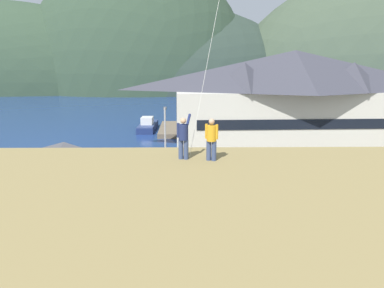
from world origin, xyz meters
The scene contains 19 objects.
ground_plane centered at (0.00, 0.00, 0.00)m, with size 600.00×600.00×0.00m, color #66604C.
parking_lot_pad centered at (0.00, 5.00, 0.05)m, with size 40.00×20.00×0.10m, color gray.
bay_water centered at (0.00, 60.00, 0.01)m, with size 360.00×84.00×0.03m, color navy.
far_hill_east_peak centered at (-18.64, 113.93, 0.00)m, with size 80.98×60.46×95.02m, color #334733.
far_hill_center_saddle centered at (-7.60, 120.60, 0.00)m, with size 101.13×71.33×60.64m, color #2D3D33.
harbor_lodge centered at (11.38, 22.07, 6.34)m, with size 30.03×12.13×11.95m.
storage_shed_near_lot centered at (-10.75, 5.44, 2.51)m, with size 8.00×5.60×4.85m.
wharf_dock centered at (-3.95, 33.76, 0.35)m, with size 3.20×11.05×0.70m.
moored_boat_wharfside centered at (-7.55, 34.87, 0.72)m, with size 2.72×7.83×2.16m.
moored_boat_outer_mooring centered at (-0.39, 35.84, 0.72)m, with size 3.20×7.74×2.16m.
parked_car_lone_by_shed centered at (-0.28, -0.19, 1.06)m, with size 4.20×2.06×1.82m.
parked_car_front_row_end centered at (9.51, 5.87, 1.06)m, with size 4.34×2.34×1.82m.
parked_car_mid_row_center centered at (0.57, 5.82, 1.06)m, with size 4.30×2.26×1.82m.
parked_car_front_row_red centered at (7.30, -0.28, 1.06)m, with size 4.35×2.36×1.82m.
parked_car_back_row_left centered at (-16.27, 6.21, 1.06)m, with size 4.26×2.17×1.82m.
parked_car_back_row_right centered at (-7.38, 1.07, 1.06)m, with size 4.21×2.08×1.82m.
parking_light_pole centered at (-3.35, 10.56, 3.97)m, with size 0.24×0.78×6.68m.
person_kite_flyer centered at (-1.52, -7.00, 7.89)m, with size 0.60×0.62×1.86m.
person_companion centered at (-0.38, -7.23, 7.87)m, with size 0.53×0.40×1.74m.
Camera 1 is at (-1.37, -21.73, 11.04)m, focal length 34.25 mm.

